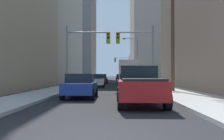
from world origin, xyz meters
TOP-DOWN VIEW (x-y plane):
  - ground_plane at (0.00, 0.00)m, footprint 400.00×400.00m
  - sidewalk_left at (-4.81, 50.00)m, footprint 2.79×160.00m
  - sidewalk_right at (4.81, 50.00)m, footprint 2.79×160.00m
  - city_bus at (2.38, 33.96)m, footprint 2.79×11.56m
  - pickup_truck_red at (1.67, 6.78)m, footprint 2.20×5.45m
  - sedan_blue at (-1.67, 10.35)m, footprint 1.95×4.21m
  - sedan_green at (1.69, 16.47)m, footprint 1.95×4.25m
  - sedan_white at (-1.69, 24.53)m, footprint 1.95×4.24m
  - sedan_maroon at (-1.70, 36.85)m, footprint 1.96×4.27m
  - sedan_navy at (1.65, 55.59)m, footprint 1.95×4.24m
  - traffic_signal_near_left at (-2.24, 18.40)m, footprint 4.15×0.44m
  - traffic_signal_near_right at (2.52, 18.40)m, footprint 3.54×0.44m
  - traffic_signal_far_right at (2.42, 55.79)m, footprint 3.75×0.44m
  - utility_pole_right at (5.09, 14.99)m, footprint 2.20×0.28m
  - street_lamp_right at (3.70, 36.14)m, footprint 2.56×0.32m
  - building_left_mid_office at (-15.79, 44.71)m, footprint 16.42×27.89m
  - building_right_far_highrise at (17.43, 89.80)m, footprint 21.48×24.39m

SIDE VIEW (x-z plane):
  - ground_plane at x=0.00m, z-range 0.00..0.00m
  - sidewalk_left at x=-4.81m, z-range 0.00..0.15m
  - sidewalk_right at x=4.81m, z-range 0.00..0.15m
  - sedan_blue at x=-1.67m, z-range 0.01..1.53m
  - sedan_green at x=1.69m, z-range 0.01..1.53m
  - sedan_white at x=-1.69m, z-range 0.01..1.53m
  - sedan_maroon at x=-1.70m, z-range 0.01..1.53m
  - sedan_navy at x=1.65m, z-range 0.01..1.53m
  - pickup_truck_red at x=1.67m, z-range -0.02..1.88m
  - city_bus at x=2.38m, z-range 0.23..3.63m
  - traffic_signal_near_right at x=2.52m, z-range 1.03..7.03m
  - traffic_signal_far_right at x=2.42m, z-range 1.04..7.04m
  - traffic_signal_near_left at x=-2.24m, z-range 1.06..7.06m
  - street_lamp_right at x=3.70m, z-range 0.81..8.31m
  - utility_pole_right at x=5.09m, z-range 0.27..9.35m
  - building_left_mid_office at x=-15.79m, z-range 0.00..30.92m
  - building_right_far_highrise at x=17.43m, z-range 0.00..51.95m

